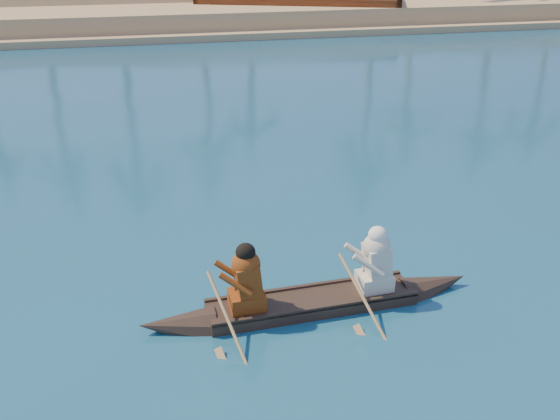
{
  "coord_description": "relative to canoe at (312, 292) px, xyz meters",
  "views": [
    {
      "loc": [
        -3.67,
        -11.07,
        5.79
      ],
      "look_at": [
        -1.33,
        -0.51,
        0.75
      ],
      "focal_mm": 40.0,
      "sensor_mm": 36.0,
      "label": 1
    }
  ],
  "objects": [
    {
      "name": "canoe",
      "position": [
        0.0,
        0.0,
        0.0
      ],
      "size": [
        5.62,
        1.02,
        1.54
      ],
      "rotation": [
        0.0,
        0.0,
        0.05
      ],
      "color": "#30221A",
      "rests_on": "ground"
    },
    {
      "name": "barge_mid",
      "position": [
        7.24,
        29.78,
        0.4
      ],
      "size": [
        12.67,
        7.98,
        2.01
      ],
      "rotation": [
        0.0,
        0.0,
        -0.36
      ],
      "color": "brown",
      "rests_on": "ground"
    },
    {
      "name": "ground",
      "position": [
        1.3,
        2.78,
        -0.3
      ],
      "size": [
        160.0,
        160.0,
        0.0
      ],
      "primitive_type": "plane",
      "color": "navy",
      "rests_on": "ground"
    }
  ]
}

